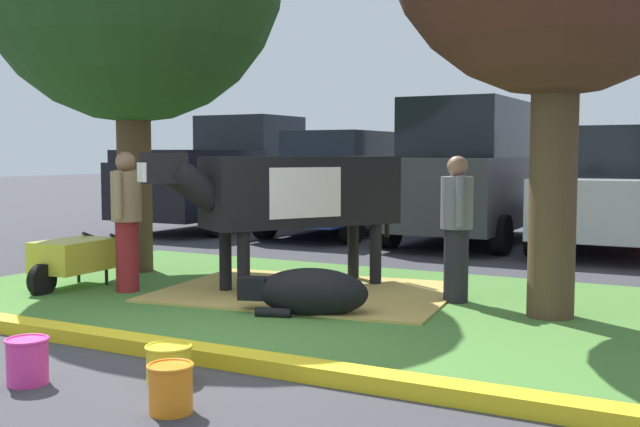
# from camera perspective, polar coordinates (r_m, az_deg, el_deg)

# --- Properties ---
(ground_plane) EXTENTS (80.00, 80.00, 0.00)m
(ground_plane) POSITION_cam_1_polar(r_m,az_deg,el_deg) (6.57, -8.44, -9.63)
(ground_plane) COLOR #38383D
(grass_island) EXTENTS (7.86, 4.87, 0.02)m
(grass_island) POSITION_cam_1_polar(r_m,az_deg,el_deg) (8.58, -2.21, -6.18)
(grass_island) COLOR #477A33
(grass_island) RESTS_ON ground
(curb_yellow) EXTENTS (9.06, 0.24, 0.12)m
(curb_yellow) POSITION_cam_1_polar(r_m,az_deg,el_deg) (6.53, -13.97, -9.27)
(curb_yellow) COLOR yellow
(curb_yellow) RESTS_ON ground
(hay_bedding) EXTENTS (3.49, 2.80, 0.04)m
(hay_bedding) POSITION_cam_1_polar(r_m,az_deg,el_deg) (8.77, -0.93, -5.84)
(hay_bedding) COLOR tan
(hay_bedding) RESTS_ON ground
(cow_holstein) EXTENTS (1.98, 2.85, 1.60)m
(cow_holstein) POSITION_cam_1_polar(r_m,az_deg,el_deg) (8.85, -1.93, 1.55)
(cow_holstein) COLOR black
(cow_holstein) RESTS_ON ground
(calf_lying) EXTENTS (1.33, 0.78, 0.48)m
(calf_lying) POSITION_cam_1_polar(r_m,az_deg,el_deg) (7.57, -0.81, -5.86)
(calf_lying) COLOR black
(calf_lying) RESTS_ON ground
(person_handler) EXTENTS (0.34, 0.48, 1.57)m
(person_handler) POSITION_cam_1_polar(r_m,az_deg,el_deg) (8.26, 10.07, -0.85)
(person_handler) COLOR black
(person_handler) RESTS_ON ground
(person_visitor_near) EXTENTS (0.34, 0.51, 1.62)m
(person_visitor_near) POSITION_cam_1_polar(r_m,az_deg,el_deg) (9.03, -14.12, -0.29)
(person_visitor_near) COLOR maroon
(person_visitor_near) RESTS_ON ground
(wheelbarrow) EXTENTS (0.63, 1.61, 0.63)m
(wheelbarrow) POSITION_cam_1_polar(r_m,az_deg,el_deg) (9.49, -17.84, -3.06)
(wheelbarrow) COLOR gold
(wheelbarrow) RESTS_ON ground
(bucket_pink) EXTENTS (0.30, 0.30, 0.32)m
(bucket_pink) POSITION_cam_1_polar(r_m,az_deg,el_deg) (5.79, -20.83, -10.10)
(bucket_pink) COLOR #EA3893
(bucket_pink) RESTS_ON ground
(bucket_yellow) EXTENTS (0.34, 0.34, 0.26)m
(bucket_yellow) POSITION_cam_1_polar(r_m,az_deg,el_deg) (5.61, -11.11, -10.73)
(bucket_yellow) COLOR yellow
(bucket_yellow) RESTS_ON ground
(bucket_orange) EXTENTS (0.30, 0.30, 0.31)m
(bucket_orange) POSITION_cam_1_polar(r_m,az_deg,el_deg) (4.95, -10.99, -12.49)
(bucket_orange) COLOR orange
(bucket_orange) RESTS_ON ground
(pickup_truck_black) EXTENTS (2.22, 5.40, 2.42)m
(pickup_truck_black) POSITION_cam_1_polar(r_m,az_deg,el_deg) (16.79, -6.75, 2.80)
(pickup_truck_black) COLOR black
(pickup_truck_black) RESTS_ON ground
(sedan_blue) EXTENTS (2.02, 4.40, 2.02)m
(sedan_blue) POSITION_cam_1_polar(r_m,az_deg,el_deg) (15.15, 1.67, 2.16)
(sedan_blue) COLOR navy
(sedan_blue) RESTS_ON ground
(suv_dark_grey) EXTENTS (2.12, 4.60, 2.52)m
(suv_dark_grey) POSITION_cam_1_polar(r_m,az_deg,el_deg) (14.07, 11.19, 3.06)
(suv_dark_grey) COLOR #3D3D42
(suv_dark_grey) RESTS_ON ground
(sedan_silver) EXTENTS (2.02, 4.40, 2.02)m
(sedan_silver) POSITION_cam_1_polar(r_m,az_deg,el_deg) (13.51, 20.74, 1.59)
(sedan_silver) COLOR silver
(sedan_silver) RESTS_ON ground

